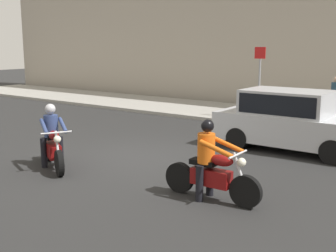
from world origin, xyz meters
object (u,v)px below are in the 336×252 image
object	(u,v)px
motorcycle_with_rider_orange_stripe	(211,168)
parked_sedan_silver	(290,120)
pedestrian_bystander	(336,97)
motorcycle_with_rider_denim_blue	(53,142)
street_sign_post	(259,75)

from	to	relation	value
motorcycle_with_rider_orange_stripe	parked_sedan_silver	world-z (taller)	parked_sedan_silver
motorcycle_with_rider_orange_stripe	pedestrian_bystander	bearing A→B (deg)	90.13
motorcycle_with_rider_orange_stripe	pedestrian_bystander	size ratio (longest dim) A/B	1.20
motorcycle_with_rider_denim_blue	pedestrian_bystander	size ratio (longest dim) A/B	1.07
motorcycle_with_rider_orange_stripe	street_sign_post	world-z (taller)	street_sign_post
motorcycle_with_rider_denim_blue	pedestrian_bystander	distance (m)	9.96
pedestrian_bystander	parked_sedan_silver	bearing A→B (deg)	-92.63
motorcycle_with_rider_orange_stripe	parked_sedan_silver	distance (m)	4.76
parked_sedan_silver	street_sign_post	world-z (taller)	street_sign_post
street_sign_post	parked_sedan_silver	bearing A→B (deg)	-54.51
motorcycle_with_rider_denim_blue	pedestrian_bystander	world-z (taller)	pedestrian_bystander
motorcycle_with_rider_denim_blue	pedestrian_bystander	xyz separation A→B (m)	(4.20, 9.01, 0.51)
parked_sedan_silver	pedestrian_bystander	size ratio (longest dim) A/B	2.45
street_sign_post	pedestrian_bystander	xyz separation A→B (m)	(2.84, 0.14, -0.65)
motorcycle_with_rider_orange_stripe	parked_sedan_silver	size ratio (longest dim) A/B	0.49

